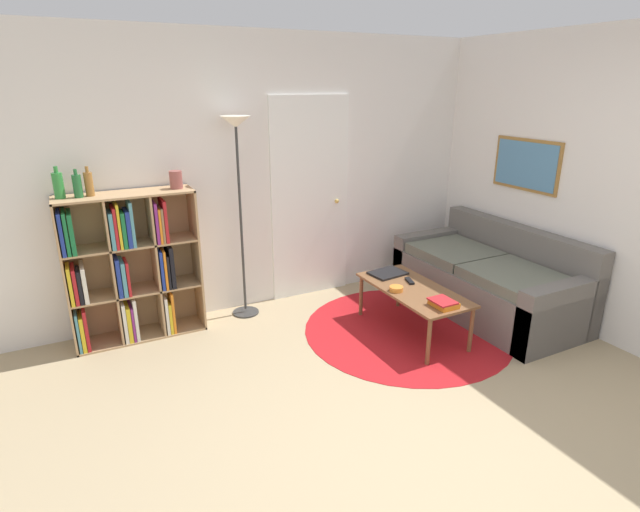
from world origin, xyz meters
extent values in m
plane|color=tan|center=(0.00, 0.00, 0.00)|extent=(14.00, 14.00, 0.00)
cube|color=silver|center=(0.00, 2.64, 1.30)|extent=(7.41, 0.05, 2.60)
cube|color=white|center=(0.39, 2.60, 1.02)|extent=(0.85, 0.02, 2.04)
sphere|color=tan|center=(0.69, 2.58, 0.98)|extent=(0.04, 0.04, 0.04)
cube|color=silver|center=(2.23, 1.31, 1.30)|extent=(0.05, 5.61, 2.60)
cube|color=olive|center=(2.20, 1.52, 1.39)|extent=(0.02, 0.77, 0.49)
cube|color=teal|center=(2.18, 1.52, 1.39)|extent=(0.01, 0.71, 0.43)
cylinder|color=#B2191E|center=(0.79, 1.40, 0.00)|extent=(1.87, 1.87, 0.01)
cube|color=tan|center=(-1.92, 2.42, 0.65)|extent=(0.02, 0.34, 1.29)
cube|color=tan|center=(-0.85, 2.42, 0.65)|extent=(0.02, 0.34, 1.29)
cube|color=tan|center=(-1.38, 2.42, 1.28)|extent=(1.09, 0.34, 0.02)
cube|color=tan|center=(-1.38, 2.42, 0.01)|extent=(1.09, 0.34, 0.02)
cube|color=tan|center=(-1.38, 2.58, 0.65)|extent=(1.09, 0.02, 1.29)
cube|color=tan|center=(-1.56, 2.42, 0.65)|extent=(0.02, 0.32, 1.26)
cube|color=tan|center=(-1.21, 2.42, 0.65)|extent=(0.02, 0.32, 1.26)
cube|color=tan|center=(-1.38, 2.42, 0.44)|extent=(1.05, 0.32, 0.02)
cube|color=tan|center=(-1.38, 2.42, 0.86)|extent=(1.05, 0.32, 0.02)
cube|color=teal|center=(-1.89, 2.39, 0.19)|extent=(0.02, 0.27, 0.34)
cube|color=gold|center=(-1.86, 2.36, 0.17)|extent=(0.03, 0.20, 0.31)
cube|color=#B21E23|center=(-1.83, 2.38, 0.20)|extent=(0.03, 0.25, 0.36)
cube|color=silver|center=(-1.53, 2.37, 0.20)|extent=(0.03, 0.22, 0.36)
cube|color=gold|center=(-1.49, 2.38, 0.18)|extent=(0.03, 0.25, 0.32)
cube|color=#7F287A|center=(-1.46, 2.39, 0.17)|extent=(0.02, 0.27, 0.31)
cube|color=silver|center=(-1.43, 2.37, 0.21)|extent=(0.03, 0.22, 0.38)
cube|color=silver|center=(-1.18, 2.36, 0.19)|extent=(0.03, 0.21, 0.34)
cube|color=gold|center=(-1.15, 2.37, 0.16)|extent=(0.03, 0.23, 0.28)
cube|color=orange|center=(-1.12, 2.35, 0.21)|extent=(0.02, 0.19, 0.38)
cube|color=gold|center=(-1.89, 2.36, 0.61)|extent=(0.03, 0.21, 0.32)
cube|color=#B21E23|center=(-1.85, 2.38, 0.59)|extent=(0.03, 0.25, 0.30)
cube|color=black|center=(-1.82, 2.35, 0.59)|extent=(0.03, 0.19, 0.28)
cube|color=silver|center=(-1.78, 2.39, 0.60)|extent=(0.03, 0.27, 0.30)
cube|color=navy|center=(-1.52, 2.36, 0.61)|extent=(0.03, 0.21, 0.33)
cube|color=teal|center=(-1.48, 2.38, 0.59)|extent=(0.03, 0.24, 0.30)
cube|color=#B21E23|center=(-1.45, 2.36, 0.59)|extent=(0.02, 0.20, 0.30)
cube|color=navy|center=(-1.17, 2.37, 0.62)|extent=(0.03, 0.23, 0.35)
cube|color=orange|center=(-1.15, 2.39, 0.62)|extent=(0.02, 0.26, 0.35)
cube|color=black|center=(-1.12, 2.36, 0.60)|extent=(0.02, 0.20, 0.30)
cube|color=black|center=(-1.09, 2.39, 0.63)|extent=(0.03, 0.27, 0.37)
cube|color=navy|center=(-1.89, 2.39, 1.04)|extent=(0.03, 0.26, 0.34)
cube|color=#196B38|center=(-1.85, 2.39, 1.04)|extent=(0.03, 0.27, 0.34)
cube|color=#196B38|center=(-1.81, 2.39, 1.03)|extent=(0.03, 0.27, 0.33)
cube|color=teal|center=(-1.52, 2.37, 1.02)|extent=(0.03, 0.23, 0.30)
cube|color=#B21E23|center=(-1.49, 2.38, 1.03)|extent=(0.02, 0.24, 0.34)
cube|color=gold|center=(-1.47, 2.37, 1.05)|extent=(0.02, 0.23, 0.37)
cube|color=#196B38|center=(-1.43, 2.35, 1.01)|extent=(0.03, 0.19, 0.30)
cube|color=navy|center=(-1.40, 2.37, 1.02)|extent=(0.03, 0.23, 0.30)
cube|color=teal|center=(-1.37, 2.37, 1.05)|extent=(0.03, 0.22, 0.37)
cube|color=#7F287A|center=(-1.18, 2.39, 1.04)|extent=(0.02, 0.26, 0.35)
cube|color=orange|center=(-1.15, 2.38, 1.01)|extent=(0.02, 0.25, 0.30)
cube|color=olive|center=(-1.13, 2.37, 1.01)|extent=(0.02, 0.23, 0.30)
cube|color=#B21E23|center=(-1.10, 2.38, 1.04)|extent=(0.03, 0.25, 0.36)
cylinder|color=#333333|center=(-0.41, 2.42, 0.01)|extent=(0.25, 0.25, 0.01)
cylinder|color=#333333|center=(-0.41, 2.42, 0.94)|extent=(0.02, 0.02, 1.77)
cone|color=white|center=(-0.41, 2.42, 1.82)|extent=(0.26, 0.26, 0.10)
cube|color=#66605B|center=(1.73, 1.42, 0.22)|extent=(0.91, 1.86, 0.45)
cube|color=#66605B|center=(2.11, 1.42, 0.41)|extent=(0.16, 1.86, 0.82)
cube|color=#66605B|center=(1.73, 0.57, 0.29)|extent=(0.91, 0.16, 0.59)
cube|color=#66605B|center=(1.73, 2.27, 0.29)|extent=(0.91, 0.16, 0.59)
cube|color=#626557|center=(1.65, 1.04, 0.50)|extent=(0.71, 0.75, 0.10)
cube|color=#626557|center=(1.65, 1.80, 0.50)|extent=(0.71, 0.75, 0.10)
cube|color=brown|center=(0.80, 1.36, 0.42)|extent=(0.52, 1.10, 0.02)
cylinder|color=brown|center=(0.58, 0.85, 0.20)|extent=(0.04, 0.04, 0.41)
cylinder|color=brown|center=(0.58, 1.87, 0.20)|extent=(0.04, 0.04, 0.41)
cylinder|color=brown|center=(1.02, 0.85, 0.20)|extent=(0.04, 0.04, 0.41)
cylinder|color=brown|center=(1.02, 1.87, 0.20)|extent=(0.04, 0.04, 0.41)
cube|color=black|center=(0.79, 1.75, 0.44)|extent=(0.35, 0.28, 0.02)
cylinder|color=orange|center=(0.63, 1.38, 0.45)|extent=(0.12, 0.12, 0.04)
cube|color=orange|center=(0.79, 0.95, 0.44)|extent=(0.17, 0.20, 0.02)
cube|color=orange|center=(0.79, 0.95, 0.46)|extent=(0.17, 0.20, 0.02)
cube|color=#B21E23|center=(0.77, 0.95, 0.48)|extent=(0.17, 0.20, 0.01)
cube|color=black|center=(0.86, 1.50, 0.44)|extent=(0.09, 0.16, 0.02)
cylinder|color=#2D8438|center=(-1.85, 2.44, 1.39)|extent=(0.08, 0.08, 0.20)
cylinder|color=#2D8438|center=(-1.85, 2.44, 1.52)|extent=(0.03, 0.03, 0.05)
cylinder|color=#236633|center=(-1.72, 2.42, 1.38)|extent=(0.07, 0.07, 0.18)
cylinder|color=#236633|center=(-1.72, 2.42, 1.49)|extent=(0.03, 0.03, 0.04)
cylinder|color=olive|center=(-1.63, 2.43, 1.39)|extent=(0.07, 0.07, 0.19)
cylinder|color=olive|center=(-1.63, 2.43, 1.50)|extent=(0.03, 0.03, 0.05)
cylinder|color=#934C47|center=(-0.96, 2.42, 1.37)|extent=(0.11, 0.11, 0.15)
camera|label=1|loc=(-1.79, -1.87, 2.15)|focal=28.00mm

